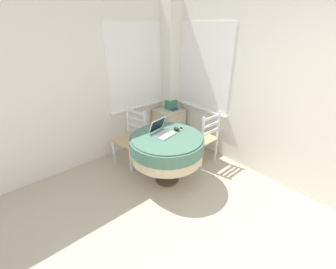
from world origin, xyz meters
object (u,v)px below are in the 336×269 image
round_dining_table (167,146)px  dining_chair_near_right_window (203,138)px  laptop (162,131)px  storage_box (171,105)px  book_on_cabinet (173,109)px  computer_mouse (176,129)px  dining_chair_near_back_window (131,138)px  cell_phone (181,128)px  corner_cabinet (169,124)px

round_dining_table → dining_chair_near_right_window: bearing=0.9°
laptop → storage_box: 1.34m
storage_box → book_on_cabinet: storage_box is taller
laptop → computer_mouse: (0.23, -0.05, -0.02)m
laptop → book_on_cabinet: 1.30m
laptop → storage_box: bearing=42.6°
computer_mouse → dining_chair_near_back_window: 0.89m
computer_mouse → cell_phone: computer_mouse is taller
cell_phone → book_on_cabinet: cell_phone is taller
round_dining_table → corner_cabinet: round_dining_table is taller
computer_mouse → corner_cabinet: (0.70, 0.95, -0.45)m
computer_mouse → laptop: bearing=167.0°
dining_chair_near_back_window → book_on_cabinet: bearing=7.9°
dining_chair_near_back_window → dining_chair_near_right_window: (0.90, -0.80, 0.00)m
dining_chair_near_right_window → book_on_cabinet: size_ratio=5.08×
corner_cabinet → storage_box: size_ratio=3.23×
computer_mouse → dining_chair_near_right_window: dining_chair_near_right_window is taller
book_on_cabinet → dining_chair_near_right_window: bearing=-100.5°
laptop → dining_chair_near_back_window: (-0.09, 0.70, -0.35)m
laptop → book_on_cabinet: (0.98, 0.85, -0.14)m
round_dining_table → storage_box: bearing=45.8°
round_dining_table → storage_box: (0.99, 1.02, 0.14)m
dining_chair_near_back_window → corner_cabinet: (1.02, 0.19, -0.12)m
round_dining_table → dining_chair_near_right_window: (0.81, 0.01, -0.15)m
dining_chair_near_back_window → dining_chair_near_right_window: bearing=-41.6°
computer_mouse → dining_chair_near_back_window: dining_chair_near_back_window is taller
dining_chair_near_back_window → storage_box: dining_chair_near_back_window is taller
computer_mouse → book_on_cabinet: bearing=50.3°
round_dining_table → cell_phone: size_ratio=8.94×
laptop → corner_cabinet: size_ratio=0.54×
laptop → dining_chair_near_right_window: laptop is taller
corner_cabinet → storage_box: storage_box is taller
cell_phone → computer_mouse: bearing=178.0°
cell_phone → round_dining_table: bearing=-171.1°
computer_mouse → dining_chair_near_back_window: bearing=113.1°
storage_box → computer_mouse: bearing=-128.2°
computer_mouse → corner_cabinet: size_ratio=0.16×
dining_chair_near_right_window → book_on_cabinet: bearing=79.5°
laptop → storage_box: size_ratio=1.73×
computer_mouse → book_on_cabinet: computer_mouse is taller
computer_mouse → dining_chair_near_right_window: bearing=-4.2°
computer_mouse → book_on_cabinet: size_ratio=0.57×
laptop → cell_phone: size_ratio=2.91×
round_dining_table → book_on_cabinet: 1.37m
book_on_cabinet → storage_box: bearing=83.0°
cell_phone → corner_cabinet: size_ratio=0.18×
cell_phone → storage_box: storage_box is taller
round_dining_table → dining_chair_near_back_window: (-0.09, 0.81, -0.15)m
corner_cabinet → book_on_cabinet: 0.34m
dining_chair_near_back_window → dining_chair_near_right_window: same height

